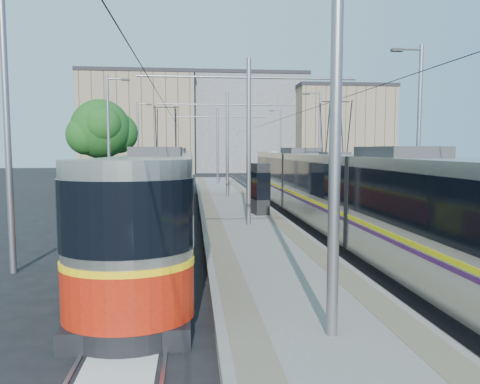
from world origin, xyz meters
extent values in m
plane|color=black|center=(0.00, 0.00, 0.00)|extent=(160.00, 160.00, 0.00)
cube|color=gray|center=(0.00, 17.00, 0.15)|extent=(4.00, 50.00, 0.30)
cube|color=gray|center=(-1.45, 17.00, 0.30)|extent=(0.70, 50.00, 0.01)
cube|color=gray|center=(1.45, 17.00, 0.30)|extent=(0.70, 50.00, 0.01)
cube|color=gray|center=(-4.32, 17.00, 0.01)|extent=(0.07, 70.00, 0.03)
cube|color=gray|center=(-2.88, 17.00, 0.01)|extent=(0.07, 70.00, 0.03)
cube|color=gray|center=(2.88, 17.00, 0.01)|extent=(0.07, 70.00, 0.03)
cube|color=gray|center=(4.32, 17.00, 0.01)|extent=(0.07, 70.00, 0.03)
cube|color=silver|center=(-3.60, -3.00, 0.01)|extent=(1.20, 5.00, 0.01)
cube|color=black|center=(-3.60, 10.96, 0.20)|extent=(2.30, 29.51, 0.40)
cube|color=#A9A49B|center=(-3.60, 10.96, 1.85)|extent=(2.40, 27.91, 2.90)
cube|color=black|center=(-3.60, 10.96, 2.35)|extent=(2.43, 27.91, 1.30)
cube|color=yellow|center=(-3.60, 10.96, 1.45)|extent=(2.43, 27.91, 0.12)
cube|color=#BA1E0A|center=(-3.60, 10.96, 0.95)|extent=(2.42, 27.91, 1.10)
cube|color=#2D2D30|center=(-3.60, 10.96, 3.45)|extent=(1.68, 3.00, 0.30)
cube|color=black|center=(3.60, 7.57, 0.20)|extent=(2.30, 30.60, 0.40)
cube|color=#B4B0A5|center=(3.60, 7.57, 1.85)|extent=(2.40, 29.00, 2.90)
cube|color=black|center=(3.60, 7.57, 2.35)|extent=(2.43, 29.00, 1.30)
cube|color=yellow|center=(3.60, 7.57, 1.45)|extent=(2.43, 29.00, 0.12)
cube|color=#3C1447|center=(3.60, 7.57, 1.30)|extent=(2.43, 29.00, 0.10)
cube|color=#2D2D30|center=(3.60, 7.57, 3.45)|extent=(1.68, 3.00, 0.30)
cylinder|color=slate|center=(0.00, -4.00, 3.80)|extent=(0.20, 0.20, 7.00)
cylinder|color=slate|center=(0.00, 8.00, 3.80)|extent=(0.20, 0.20, 7.00)
cylinder|color=slate|center=(0.00, 8.00, 6.50)|extent=(9.20, 0.10, 0.10)
cylinder|color=slate|center=(0.00, 20.00, 3.80)|extent=(0.20, 0.20, 7.00)
cylinder|color=slate|center=(0.00, 20.00, 6.50)|extent=(9.20, 0.10, 0.10)
cylinder|color=slate|center=(0.00, 32.00, 3.80)|extent=(0.20, 0.20, 7.00)
cylinder|color=slate|center=(0.00, 32.00, 6.50)|extent=(9.20, 0.10, 0.10)
cylinder|color=black|center=(-3.60, 17.00, 5.55)|extent=(0.02, 70.00, 0.02)
cylinder|color=black|center=(3.60, 17.00, 5.55)|extent=(0.02, 70.00, 0.02)
cylinder|color=slate|center=(-7.50, 2.00, 4.00)|extent=(0.18, 0.18, 8.00)
cylinder|color=slate|center=(-7.50, 18.00, 4.00)|extent=(0.18, 0.18, 8.00)
cube|color=#2D2D30|center=(-6.40, 18.00, 7.75)|extent=(0.50, 0.22, 0.12)
cylinder|color=slate|center=(-7.50, 34.00, 4.00)|extent=(0.18, 0.18, 8.00)
cube|color=#2D2D30|center=(-6.40, 34.00, 7.75)|extent=(0.50, 0.22, 0.12)
cylinder|color=slate|center=(7.50, 8.00, 4.00)|extent=(0.18, 0.18, 8.00)
cube|color=#2D2D30|center=(6.40, 8.00, 7.75)|extent=(0.50, 0.22, 0.12)
cylinder|color=slate|center=(7.50, 24.00, 4.00)|extent=(0.18, 0.18, 8.00)
cube|color=#2D2D30|center=(6.40, 24.00, 7.75)|extent=(0.50, 0.22, 0.12)
cylinder|color=slate|center=(7.50, 40.00, 4.00)|extent=(0.18, 0.18, 8.00)
cube|color=#2D2D30|center=(6.40, 40.00, 7.75)|extent=(0.50, 0.22, 0.12)
cube|color=black|center=(0.96, 11.15, 1.56)|extent=(0.82, 1.19, 2.53)
cube|color=black|center=(0.96, 11.15, 1.73)|extent=(0.87, 1.24, 1.32)
cylinder|color=#382314|center=(-9.45, 25.92, 1.53)|extent=(0.42, 0.42, 3.07)
sphere|color=#164F1A|center=(-9.45, 25.92, 5.08)|extent=(4.60, 4.60, 4.60)
sphere|color=#164F1A|center=(-8.30, 26.69, 4.79)|extent=(3.26, 3.26, 3.26)
cube|color=gray|center=(-10.00, 60.00, 7.04)|extent=(16.00, 12.00, 14.08)
cube|color=#262328|center=(-10.00, 60.00, 14.33)|extent=(16.32, 12.24, 0.50)
cube|color=gray|center=(6.00, 64.00, 7.28)|extent=(18.00, 14.00, 14.56)
cube|color=#262328|center=(6.00, 64.00, 14.81)|extent=(18.36, 14.28, 0.50)
cube|color=gray|center=(20.00, 58.00, 6.20)|extent=(14.00, 10.00, 12.40)
cube|color=#262328|center=(20.00, 58.00, 12.65)|extent=(14.28, 10.20, 0.50)
camera|label=1|loc=(-2.40, -11.68, 3.52)|focal=35.00mm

